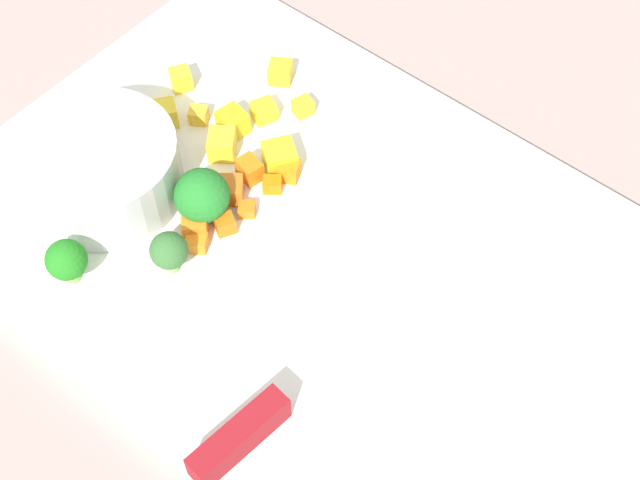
# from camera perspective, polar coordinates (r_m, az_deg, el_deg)

# --- Properties ---
(ground_plane) EXTENTS (4.00, 4.00, 0.00)m
(ground_plane) POSITION_cam_1_polar(r_m,az_deg,el_deg) (0.62, 0.00, -1.16)
(ground_plane) COLOR gray
(cutting_board) EXTENTS (0.50, 0.33, 0.01)m
(cutting_board) POSITION_cam_1_polar(r_m,az_deg,el_deg) (0.61, 0.00, -0.85)
(cutting_board) COLOR white
(cutting_board) RESTS_ON ground_plane
(prep_bowl) EXTENTS (0.11, 0.11, 0.05)m
(prep_bowl) POSITION_cam_1_polar(r_m,az_deg,el_deg) (0.63, -13.50, 4.37)
(prep_bowl) COLOR #B8BBBB
(prep_bowl) RESTS_ON cutting_board
(chef_knife) EXTENTS (0.05, 0.33, 0.02)m
(chef_knife) POSITION_cam_1_polar(r_m,az_deg,el_deg) (0.55, 0.24, -7.82)
(chef_knife) COLOR silver
(chef_knife) RESTS_ON cutting_board
(carrot_dice_0) EXTENTS (0.02, 0.02, 0.01)m
(carrot_dice_0) POSITION_cam_1_polar(r_m,az_deg,el_deg) (0.63, -3.00, 3.48)
(carrot_dice_0) COLOR orange
(carrot_dice_0) RESTS_ON cutting_board
(carrot_dice_1) EXTENTS (0.02, 0.02, 0.02)m
(carrot_dice_1) POSITION_cam_1_polar(r_m,az_deg,el_deg) (0.64, -4.41, 4.39)
(carrot_dice_1) COLOR orange
(carrot_dice_1) RESTS_ON cutting_board
(carrot_dice_2) EXTENTS (0.02, 0.02, 0.01)m
(carrot_dice_2) POSITION_cam_1_polar(r_m,az_deg,el_deg) (0.61, -7.70, -0.16)
(carrot_dice_2) COLOR orange
(carrot_dice_2) RESTS_ON cutting_board
(carrot_dice_3) EXTENTS (0.01, 0.02, 0.01)m
(carrot_dice_3) POSITION_cam_1_polar(r_m,az_deg,el_deg) (0.62, -7.40, 1.77)
(carrot_dice_3) COLOR orange
(carrot_dice_3) RESTS_ON cutting_board
(carrot_dice_4) EXTENTS (0.02, 0.02, 0.02)m
(carrot_dice_4) POSITION_cam_1_polar(r_m,az_deg,el_deg) (0.61, -7.81, 0.82)
(carrot_dice_4) COLOR orange
(carrot_dice_4) RESTS_ON cutting_board
(carrot_dice_5) EXTENTS (0.02, 0.02, 0.01)m
(carrot_dice_5) POSITION_cam_1_polar(r_m,az_deg,el_deg) (0.62, -4.58, 1.91)
(carrot_dice_5) COLOR orange
(carrot_dice_5) RESTS_ON cutting_board
(carrot_dice_6) EXTENTS (0.02, 0.02, 0.01)m
(carrot_dice_6) POSITION_cam_1_polar(r_m,az_deg,el_deg) (0.61, -5.95, 0.99)
(carrot_dice_6) COLOR orange
(carrot_dice_6) RESTS_ON cutting_board
(carrot_dice_7) EXTENTS (0.02, 0.02, 0.01)m
(carrot_dice_7) POSITION_cam_1_polar(r_m,az_deg,el_deg) (0.64, -1.95, 4.36)
(carrot_dice_7) COLOR orange
(carrot_dice_7) RESTS_ON cutting_board
(carrot_dice_8) EXTENTS (0.02, 0.02, 0.02)m
(carrot_dice_8) POSITION_cam_1_polar(r_m,az_deg,el_deg) (0.63, -5.56, 3.12)
(carrot_dice_8) COLOR orange
(carrot_dice_8) RESTS_ON cutting_board
(pepper_dice_0) EXTENTS (0.02, 0.02, 0.02)m
(pepper_dice_0) POSITION_cam_1_polar(r_m,az_deg,el_deg) (0.68, -9.60, 7.77)
(pepper_dice_0) COLOR yellow
(pepper_dice_0) RESTS_ON cutting_board
(pepper_dice_1) EXTENTS (0.02, 0.02, 0.01)m
(pepper_dice_1) POSITION_cam_1_polar(r_m,az_deg,el_deg) (0.67, -3.52, 8.03)
(pepper_dice_1) COLOR yellow
(pepper_dice_1) RESTS_ON cutting_board
(pepper_dice_2) EXTENTS (0.03, 0.03, 0.02)m
(pepper_dice_2) POSITION_cam_1_polar(r_m,az_deg,el_deg) (0.65, -6.14, 5.96)
(pepper_dice_2) COLOR yellow
(pepper_dice_2) RESTS_ON cutting_board
(pepper_dice_3) EXTENTS (0.02, 0.02, 0.02)m
(pepper_dice_3) POSITION_cam_1_polar(r_m,az_deg,el_deg) (0.70, -8.67, 9.90)
(pepper_dice_3) COLOR yellow
(pepper_dice_3) RESTS_ON cutting_board
(pepper_dice_4) EXTENTS (0.02, 0.02, 0.01)m
(pepper_dice_4) POSITION_cam_1_polar(r_m,az_deg,el_deg) (0.68, -1.07, 8.31)
(pepper_dice_4) COLOR yellow
(pepper_dice_4) RESTS_ON cutting_board
(pepper_dice_5) EXTENTS (0.03, 0.03, 0.02)m
(pepper_dice_5) POSITION_cam_1_polar(r_m,az_deg,el_deg) (0.64, -2.53, 5.19)
(pepper_dice_5) COLOR yellow
(pepper_dice_5) RESTS_ON cutting_board
(pepper_dice_6) EXTENTS (0.02, 0.02, 0.02)m
(pepper_dice_6) POSITION_cam_1_polar(r_m,az_deg,el_deg) (0.70, -2.49, 10.41)
(pepper_dice_6) COLOR yellow
(pepper_dice_6) RESTS_ON cutting_board
(pepper_dice_7) EXTENTS (0.02, 0.02, 0.01)m
(pepper_dice_7) POSITION_cam_1_polar(r_m,az_deg,el_deg) (0.68, -7.59, 7.72)
(pepper_dice_7) COLOR yellow
(pepper_dice_7) RESTS_ON cutting_board
(pepper_dice_8) EXTENTS (0.02, 0.02, 0.02)m
(pepper_dice_8) POSITION_cam_1_polar(r_m,az_deg,el_deg) (0.67, -5.46, 7.34)
(pepper_dice_8) COLOR yellow
(pepper_dice_8) RESTS_ON cutting_board
(broccoli_floret_0) EXTENTS (0.04, 0.04, 0.04)m
(broccoli_floret_0) POSITION_cam_1_polar(r_m,az_deg,el_deg) (0.61, -7.37, 2.74)
(broccoli_floret_0) COLOR #87AB64
(broccoli_floret_0) RESTS_ON cutting_board
(broccoli_floret_1) EXTENTS (0.02, 0.02, 0.03)m
(broccoli_floret_1) POSITION_cam_1_polar(r_m,az_deg,el_deg) (0.59, -9.40, -0.70)
(broccoli_floret_1) COLOR #87AF60
(broccoli_floret_1) RESTS_ON cutting_board
(broccoli_floret_2) EXTENTS (0.03, 0.03, 0.04)m
(broccoli_floret_2) POSITION_cam_1_polar(r_m,az_deg,el_deg) (0.60, -15.53, -1.24)
(broccoli_floret_2) COLOR #85BD5C
(broccoli_floret_2) RESTS_ON cutting_board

